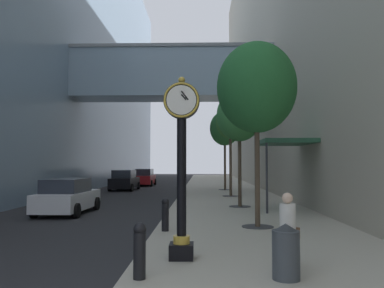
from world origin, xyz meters
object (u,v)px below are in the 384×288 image
bollard_nearest (140,249)px  street_tree_mid_far (230,123)px  street_tree_far (225,129)px  trash_bin (286,251)px  pedestrian_walking (288,228)px  car_white_mid (67,197)px  car_red_near (145,178)px  street_tree_near (257,88)px  car_black_far (124,180)px  street_clock (182,158)px  bollard_third (165,214)px  street_tree_mid_near (239,116)px

bollard_nearest → street_tree_mid_far: bearing=80.7°
street_tree_mid_far → street_tree_far: size_ratio=0.93×
trash_bin → pedestrian_walking: bearing=75.0°
trash_bin → car_white_mid: (-7.82, 10.62, 0.11)m
car_red_near → trash_bin: bearing=-77.3°
street_tree_near → street_tree_far: 19.13m
car_white_mid → car_black_far: (-0.46, 15.87, 0.05)m
pedestrian_walking → car_red_near: bearing=103.4°
street_clock → car_white_mid: street_clock is taller
street_tree_near → street_tree_mid_far: (0.00, 12.75, 0.07)m
bollard_nearest → car_white_mid: size_ratio=0.24×
bollard_nearest → street_tree_near: (3.11, 6.22, 4.28)m
car_black_far → bollard_nearest: bearing=-78.3°
bollard_third → pedestrian_walking: (3.00, -4.44, 0.26)m
bollard_nearest → bollard_third: (0.00, 5.31, 0.00)m
bollard_nearest → pedestrian_walking: (3.00, 0.87, 0.26)m
car_white_mid → street_tree_near: bearing=-28.6°
street_tree_near → car_red_near: bearing=106.1°
street_clock → bollard_nearest: size_ratio=3.96×
street_tree_mid_far → car_black_far: street_tree_mid_far is taller
street_tree_mid_near → street_tree_far: (0.00, 12.75, 0.46)m
street_clock → street_tree_near: (2.39, 4.62, 2.52)m
street_clock → car_white_mid: 10.87m
trash_bin → street_tree_near: bearing=86.9°
car_red_near → car_white_mid: size_ratio=1.03×
street_tree_mid_near → street_tree_mid_far: street_tree_mid_far is taller
street_tree_mid_near → street_clock: bearing=-102.3°
trash_bin → car_red_near: car_red_near is taller
street_tree_near → car_red_near: 28.60m
street_clock → bollard_third: (-0.72, 3.71, -1.76)m
street_tree_far → trash_bin: bearing=-90.7°
car_white_mid → car_black_far: size_ratio=1.04×
street_tree_near → street_tree_far: (0.00, 19.13, 0.24)m
street_tree_near → trash_bin: 7.54m
bollard_third → car_white_mid: (-5.04, 5.36, 0.09)m
street_tree_mid_far → car_white_mid: (-8.15, -8.31, -4.26)m
street_tree_mid_far → street_tree_far: (0.00, 6.38, 0.17)m
bollard_third → street_tree_mid_far: street_tree_mid_far is taller
bollard_third → pedestrian_walking: 5.36m
bollard_third → car_white_mid: bearing=133.3°
bollard_nearest → car_black_far: (-5.50, 26.53, 0.14)m
street_tree_far → car_white_mid: 17.37m
bollard_nearest → pedestrian_walking: pedestrian_walking is taller
street_clock → trash_bin: bearing=-37.0°
bollard_nearest → street_tree_mid_far: size_ratio=0.18×
street_tree_mid_near → car_black_far: bearing=121.7°
bollard_nearest → street_tree_far: 25.93m
street_tree_near → car_black_far: (-8.61, 20.31, -4.13)m
bollard_nearest → street_tree_far: size_ratio=0.16×
pedestrian_walking → car_black_far: car_black_far is taller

